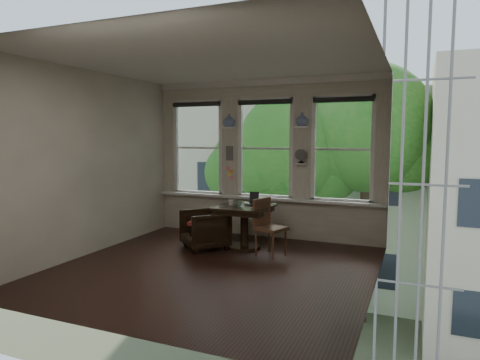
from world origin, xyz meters
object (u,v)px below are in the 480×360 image
at_px(armchair_left, 205,229).
at_px(mug, 231,203).
at_px(table, 244,227).
at_px(laptop, 248,205).
at_px(side_chair_right, 271,228).

bearing_deg(armchair_left, mug, 66.95).
bearing_deg(table, armchair_left, -159.97).
height_order(table, laptop, laptop).
bearing_deg(table, mug, -169.31).
xyz_separation_m(table, side_chair_right, (0.56, -0.25, 0.09)).
relative_size(laptop, mug, 3.07).
height_order(armchair_left, laptop, laptop).
xyz_separation_m(laptop, mug, (-0.30, -0.05, 0.03)).
bearing_deg(mug, side_chair_right, -14.34).
xyz_separation_m(armchair_left, mug, (0.41, 0.19, 0.46)).
distance_m(table, side_chair_right, 0.62).
bearing_deg(mug, laptop, 9.48).
distance_m(table, laptop, 0.39).
distance_m(laptop, mug, 0.31).
bearing_deg(laptop, side_chair_right, 3.90).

